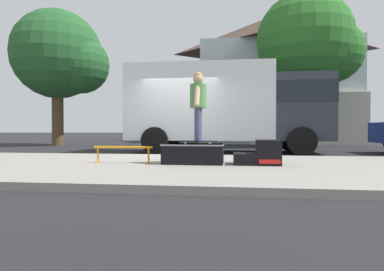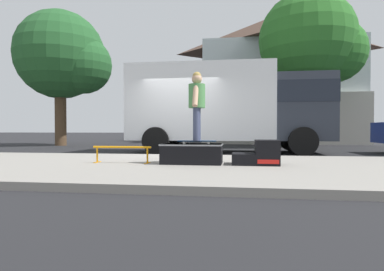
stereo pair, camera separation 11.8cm
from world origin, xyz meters
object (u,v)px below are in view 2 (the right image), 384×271
object	(u,v)px
skater_kid	(197,100)
street_tree_main	(313,43)
kicker_ramp	(260,154)
skateboard	(197,141)
skate_box	(192,153)
street_tree_neighbour	(65,58)
grind_rail	(122,151)
box_truck	(229,105)

from	to	relation	value
skater_kid	street_tree_main	bearing A→B (deg)	65.55
kicker_ramp	skater_kid	bearing A→B (deg)	-178.31
skateboard	skater_kid	bearing A→B (deg)	-75.96
skate_box	skateboard	size ratio (longest dim) A/B	1.59
skate_box	street_tree_neighbour	world-z (taller)	street_tree_neighbour
grind_rail	skater_kid	bearing A→B (deg)	1.80
skateboard	street_tree_main	distance (m)	11.16
kicker_ramp	box_truck	world-z (taller)	box_truck
skate_box	kicker_ramp	xyz separation A→B (m)	(1.36, -0.00, -0.01)
skate_box	box_truck	distance (m)	5.26
skater_kid	street_tree_main	world-z (taller)	street_tree_main
skate_box	box_truck	size ratio (longest dim) A/B	0.18
street_tree_main	street_tree_neighbour	xyz separation A→B (m)	(-12.13, -0.54, -0.41)
skate_box	street_tree_neighbour	size ratio (longest dim) A/B	0.18
skate_box	grind_rail	distance (m)	1.48
skate_box	kicker_ramp	bearing A→B (deg)	-0.02
street_tree_main	skater_kid	bearing A→B (deg)	-114.45
kicker_ramp	skateboard	xyz separation A→B (m)	(-1.26, -0.04, 0.26)
box_truck	street_tree_main	distance (m)	6.54
box_truck	street_tree_neighbour	xyz separation A→B (m)	(-8.36, 3.76, 2.75)
skateboard	skater_kid	world-z (taller)	skater_kid
kicker_ramp	skater_kid	world-z (taller)	skater_kid
grind_rail	street_tree_neighbour	world-z (taller)	street_tree_neighbour
skate_box	skater_kid	distance (m)	1.08
kicker_ramp	street_tree_neighbour	distance (m)	13.33
grind_rail	box_truck	world-z (taller)	box_truck
skateboard	box_truck	xyz separation A→B (m)	(0.50, 5.08, 1.12)
skateboard	street_tree_neighbour	xyz separation A→B (m)	(-7.86, 8.84, 3.87)
skate_box	box_truck	bearing A→B (deg)	83.20
skate_box	street_tree_main	size ratio (longest dim) A/B	0.17
skater_kid	street_tree_neighbour	world-z (taller)	street_tree_neighbour
kicker_ramp	street_tree_neighbour	size ratio (longest dim) A/B	0.13
skater_kid	street_tree_main	xyz separation A→B (m)	(4.27, 9.38, 3.45)
skater_kid	kicker_ramp	bearing A→B (deg)	1.69
grind_rail	skater_kid	size ratio (longest dim) A/B	0.90
kicker_ramp	skater_kid	xyz separation A→B (m)	(-1.26, -0.04, 1.09)
grind_rail	box_truck	xyz separation A→B (m)	(2.07, 5.13, 1.32)
skate_box	skateboard	world-z (taller)	skateboard
skateboard	grind_rail	bearing A→B (deg)	-178.20
grind_rail	street_tree_main	distance (m)	11.97
street_tree_main	kicker_ramp	bearing A→B (deg)	-107.85
box_truck	street_tree_main	bearing A→B (deg)	48.81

